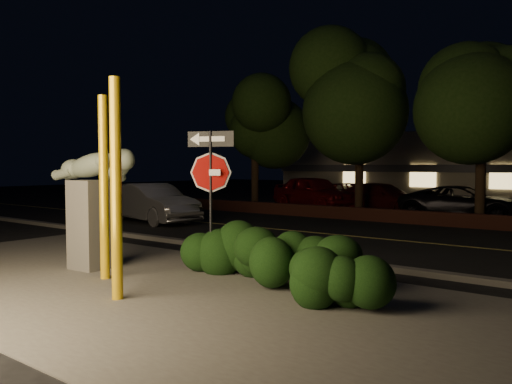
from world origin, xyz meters
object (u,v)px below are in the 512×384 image
at_px(parked_car_red, 314,192).
at_px(parked_car_darkred, 382,198).
at_px(yellow_pole_right, 116,190).
at_px(parked_car_dark, 463,203).
at_px(silver_sedan, 152,203).
at_px(sculpture, 93,196).
at_px(signpost, 211,173).
at_px(yellow_pole_left, 104,188).

height_order(parked_car_red, parked_car_darkred, parked_car_red).
height_order(yellow_pole_right, parked_car_red, yellow_pole_right).
bearing_deg(parked_car_dark, silver_sedan, 128.89).
xyz_separation_m(sculpture, parked_car_darkred, (-0.34, 15.77, -0.86)).
xyz_separation_m(signpost, parked_car_dark, (1.30, 13.43, -1.33)).
bearing_deg(parked_car_dark, signpost, 171.71).
relative_size(yellow_pole_right, silver_sedan, 0.79).
distance_m(signpost, silver_sedan, 9.53).
distance_m(parked_car_red, parked_car_darkred, 3.36).
bearing_deg(yellow_pole_right, silver_sedan, 135.85).
xyz_separation_m(signpost, parked_car_red, (-5.90, 14.10, -1.17)).
relative_size(silver_sedan, parked_car_red, 0.92).
xyz_separation_m(yellow_pole_left, signpost, (1.27, 1.55, 0.28)).
bearing_deg(parked_car_darkred, sculpture, -171.74).
bearing_deg(parked_car_red, parked_car_darkred, -60.61).
bearing_deg(signpost, yellow_pole_left, -150.23).
bearing_deg(yellow_pole_right, parked_car_dark, 85.66).
relative_size(yellow_pole_left, yellow_pole_right, 0.98).
xyz_separation_m(yellow_pole_left, yellow_pole_right, (1.37, -0.77, 0.04)).
distance_m(yellow_pole_right, parked_car_darkred, 17.23).
height_order(sculpture, parked_car_red, sculpture).
height_order(sculpture, silver_sedan, sculpture).
bearing_deg(yellow_pole_left, signpost, 50.78).
bearing_deg(sculpture, signpost, 23.07).
bearing_deg(sculpture, parked_car_darkred, 87.93).
distance_m(sculpture, silver_sedan, 8.54).
relative_size(yellow_pole_left, signpost, 1.22).
height_order(yellow_pole_right, parked_car_dark, yellow_pole_right).
relative_size(parked_car_darkred, parked_car_dark, 0.95).
distance_m(parked_car_darkred, parked_car_dark, 4.08).
bearing_deg(yellow_pole_left, silver_sedan, 133.43).
height_order(parked_car_darkred, parked_car_dark, parked_car_dark).
relative_size(yellow_pole_left, sculpture, 1.39).
xyz_separation_m(yellow_pole_left, parked_car_dark, (2.57, 14.98, -1.05)).
bearing_deg(parked_car_dark, yellow_pole_left, 167.51).
xyz_separation_m(parked_car_red, parked_car_darkred, (3.31, 0.56, -0.17)).
bearing_deg(parked_car_dark, sculpture, 163.52).
xyz_separation_m(yellow_pole_left, sculpture, (-0.98, 0.44, -0.20)).
bearing_deg(yellow_pole_right, sculpture, 152.78).
bearing_deg(yellow_pole_left, parked_car_dark, 80.27).
distance_m(yellow_pole_left, parked_car_red, 16.35).
distance_m(yellow_pole_right, signpost, 2.34).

